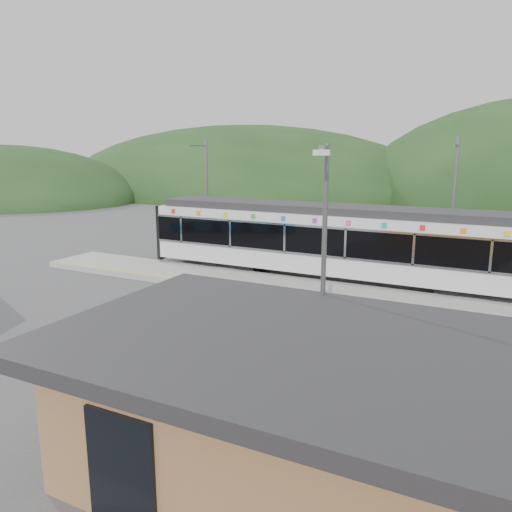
% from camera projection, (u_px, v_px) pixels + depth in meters
% --- Properties ---
extents(ground, '(120.00, 120.00, 0.00)m').
position_uv_depth(ground, '(241.00, 309.00, 20.41)').
color(ground, '#4C4C4F').
rests_on(ground, ground).
extents(hills, '(146.00, 149.00, 26.00)m').
position_uv_depth(hills, '(419.00, 296.00, 22.29)').
color(hills, '#1E3D19').
rests_on(hills, ground).
extents(platform, '(26.00, 3.20, 0.30)m').
position_uv_depth(platform, '(275.00, 286.00, 23.26)').
color(platform, '#9E9E99').
rests_on(platform, ground).
extents(yellow_line, '(26.00, 0.10, 0.01)m').
position_uv_depth(yellow_line, '(262.00, 290.00, 22.09)').
color(yellow_line, yellow).
rests_on(yellow_line, platform).
extents(train, '(20.44, 3.01, 3.74)m').
position_uv_depth(train, '(345.00, 241.00, 24.12)').
color(train, black).
rests_on(train, ground).
extents(catenary_mast_west, '(0.18, 1.80, 7.00)m').
position_uv_depth(catenary_mast_west, '(206.00, 196.00, 30.20)').
color(catenary_mast_west, slate).
rests_on(catenary_mast_west, ground).
extents(catenary_mast_east, '(0.18, 1.80, 7.00)m').
position_uv_depth(catenary_mast_east, '(453.00, 208.00, 24.02)').
color(catenary_mast_east, slate).
rests_on(catenary_mast_east, ground).
extents(station_shelter, '(9.20, 6.20, 3.00)m').
position_uv_depth(station_shelter, '(290.00, 408.00, 9.58)').
color(station_shelter, olive).
rests_on(station_shelter, ground).
extents(pallet_stack, '(1.54, 1.41, 0.48)m').
position_uv_depth(pallet_stack, '(388.00, 447.00, 10.57)').
color(pallet_stack, '#937047').
rests_on(pallet_stack, ground).
extents(lamp_post, '(0.38, 1.17, 6.55)m').
position_uv_depth(lamp_post, '(322.00, 259.00, 11.69)').
color(lamp_post, slate).
rests_on(lamp_post, ground).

